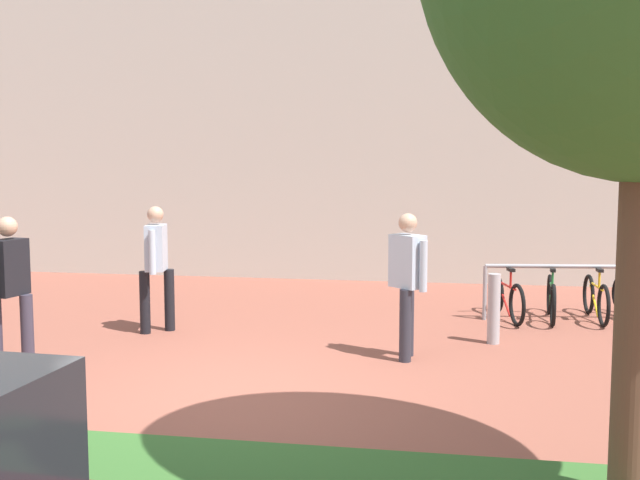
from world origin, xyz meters
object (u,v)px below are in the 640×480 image
object	(u,v)px
bollard_steel	(494,309)
bike_rack_cluster	(574,297)
person_casual_tan	(156,261)
person_shirt_white	(407,276)
person_suited_navy	(10,283)

from	to	relation	value
bollard_steel	bike_rack_cluster	bearing A→B (deg)	53.91
bike_rack_cluster	bollard_steel	world-z (taller)	bollard_steel
bollard_steel	person_casual_tan	world-z (taller)	person_casual_tan
bike_rack_cluster	person_casual_tan	world-z (taller)	person_casual_tan
bollard_steel	person_casual_tan	xyz separation A→B (m)	(-4.48, -0.11, 0.53)
bollard_steel	person_shirt_white	world-z (taller)	person_shirt_white
bollard_steel	person_casual_tan	size ratio (longest dim) A/B	0.52
bike_rack_cluster	bollard_steel	xyz separation A→B (m)	(-1.23, -1.69, 0.10)
person_suited_navy	person_shirt_white	bearing A→B (deg)	16.70
bike_rack_cluster	person_shirt_white	bearing A→B (deg)	-130.93
person_suited_navy	person_shirt_white	xyz separation A→B (m)	(4.28, 1.28, 0.00)
bike_rack_cluster	person_casual_tan	xyz separation A→B (m)	(-5.72, -1.80, 0.64)
bollard_steel	person_shirt_white	bearing A→B (deg)	-138.10
person_suited_navy	person_shirt_white	size ratio (longest dim) A/B	1.00
person_shirt_white	person_casual_tan	xyz separation A→B (m)	(-3.43, 0.83, 0.00)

